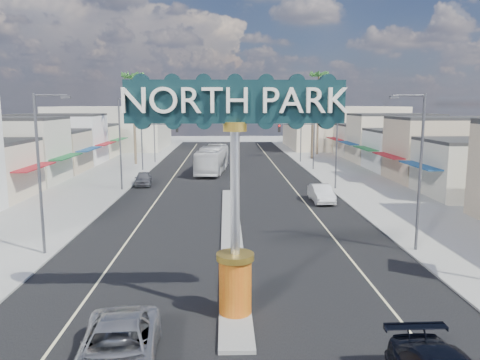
{
  "coord_description": "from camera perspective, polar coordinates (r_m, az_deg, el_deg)",
  "views": [
    {
      "loc": [
        -0.36,
        -15.69,
        8.42
      ],
      "look_at": [
        0.46,
        10.78,
        4.12
      ],
      "focal_mm": 35.0,
      "sensor_mm": 36.0,
      "label": 1
    }
  ],
  "objects": [
    {
      "name": "palm_right_far",
      "position": [
        79.3,
        9.6,
        11.96
      ],
      "size": [
        2.6,
        2.6,
        14.1
      ],
      "color": "brown",
      "rests_on": "ground"
    },
    {
      "name": "road",
      "position": [
        46.46,
        -1.3,
        -1.22
      ],
      "size": [
        20.0,
        120.0,
        0.01
      ],
      "primitive_type": "cube",
      "color": "black",
      "rests_on": "ground"
    },
    {
      "name": "streetlight_r_near",
      "position": [
        28.07,
        20.86,
        1.75
      ],
      "size": [
        2.03,
        0.22,
        9.0
      ],
      "color": "#47474C",
      "rests_on": "ground"
    },
    {
      "name": "median_island",
      "position": [
        30.84,
        -1.05,
        -6.47
      ],
      "size": [
        1.3,
        30.0,
        0.16
      ],
      "primitive_type": "cube",
      "color": "gray",
      "rests_on": "ground"
    },
    {
      "name": "traffic_signal_right",
      "position": [
        60.59,
        7.32,
        5.22
      ],
      "size": [
        5.09,
        0.45,
        6.0
      ],
      "color": "#47474C",
      "rests_on": "ground"
    },
    {
      "name": "streetlight_l_near",
      "position": [
        27.8,
        -23.02,
        1.56
      ],
      "size": [
        2.03,
        0.22,
        9.0
      ],
      "color": "#47474C",
      "rests_on": "ground"
    },
    {
      "name": "gateway_sign",
      "position": [
        17.85,
        -0.61,
        1.2
      ],
      "size": [
        8.2,
        1.5,
        9.15
      ],
      "color": "#D94010",
      "rests_on": "median_island"
    },
    {
      "name": "backdrop_far_right",
      "position": [
        93.51,
        12.13,
        6.31
      ],
      "size": [
        20.0,
        20.0,
        8.0
      ],
      "primitive_type": "cube",
      "color": "beige",
      "rests_on": "ground"
    },
    {
      "name": "sidewalk_left",
      "position": [
        48.41,
        -18.12,
        -1.18
      ],
      "size": [
        8.0,
        120.0,
        0.12
      ],
      "primitive_type": "cube",
      "color": "gray",
      "rests_on": "ground"
    },
    {
      "name": "streetlight_r_mid",
      "position": [
        47.07,
        11.53,
        4.95
      ],
      "size": [
        2.03,
        0.22,
        9.0
      ],
      "color": "#47474C",
      "rests_on": "ground"
    },
    {
      "name": "storefront_row_left",
      "position": [
        63.51,
        -23.67,
        3.55
      ],
      "size": [
        12.0,
        42.0,
        6.0
      ],
      "primitive_type": "cube",
      "color": "beige",
      "rests_on": "ground"
    },
    {
      "name": "palm_right_mid",
      "position": [
        72.96,
        8.93,
        10.83
      ],
      "size": [
        2.6,
        2.6,
        12.1
      ],
      "color": "brown",
      "rests_on": "ground"
    },
    {
      "name": "sidewalk_right",
      "position": [
        48.62,
        15.43,
        -1.02
      ],
      "size": [
        8.0,
        120.0,
        0.12
      ],
      "primitive_type": "cube",
      "color": "gray",
      "rests_on": "ground"
    },
    {
      "name": "streetlight_l_mid",
      "position": [
        46.91,
        -14.22,
        4.84
      ],
      "size": [
        2.03,
        0.22,
        9.0
      ],
      "color": "#47474C",
      "rests_on": "ground"
    },
    {
      "name": "traffic_signal_left",
      "position": [
        60.48,
        -10.21,
        5.15
      ],
      "size": [
        5.09,
        0.45,
        6.0
      ],
      "color": "#47474C",
      "rests_on": "ground"
    },
    {
      "name": "storefront_row_right",
      "position": [
        63.78,
        20.73,
        3.75
      ],
      "size": [
        12.0,
        42.0,
        6.0
      ],
      "primitive_type": "cube",
      "color": "#B7B29E",
      "rests_on": "ground"
    },
    {
      "name": "ground",
      "position": [
        46.46,
        -1.3,
        -1.22
      ],
      "size": [
        160.0,
        160.0,
        0.0
      ],
      "primitive_type": "plane",
      "color": "gray",
      "rests_on": "ground"
    },
    {
      "name": "car_parked_left",
      "position": [
        50.03,
        -11.7,
        0.16
      ],
      "size": [
        2.12,
        4.32,
        1.42
      ],
      "primitive_type": "imported",
      "rotation": [
        0.0,
        0.0,
        0.11
      ],
      "color": "slate",
      "rests_on": "ground"
    },
    {
      "name": "streetlight_r_far",
      "position": [
        68.63,
        7.32,
        6.35
      ],
      "size": [
        2.03,
        0.22,
        9.0
      ],
      "color": "#47474C",
      "rests_on": "ground"
    },
    {
      "name": "streetlight_l_far",
      "position": [
        68.52,
        -10.29,
        6.27
      ],
      "size": [
        2.03,
        0.22,
        9.0
      ],
      "color": "#47474C",
      "rests_on": "ground"
    },
    {
      "name": "car_parked_right",
      "position": [
        41.24,
        9.87,
        -1.63
      ],
      "size": [
        1.7,
        4.63,
        1.51
      ],
      "primitive_type": "imported",
      "rotation": [
        0.0,
        0.0,
        0.02
      ],
      "color": "silver",
      "rests_on": "ground"
    },
    {
      "name": "palm_left_far",
      "position": [
        66.97,
        -12.92,
        11.63
      ],
      "size": [
        2.6,
        2.6,
        13.1
      ],
      "color": "brown",
      "rests_on": "ground"
    },
    {
      "name": "city_bus",
      "position": [
        58.23,
        -3.38,
        2.52
      ],
      "size": [
        4.02,
        12.0,
        3.28
      ],
      "primitive_type": "imported",
      "rotation": [
        0.0,
        0.0,
        -0.11
      ],
      "color": "silver",
      "rests_on": "ground"
    },
    {
      "name": "backdrop_far_left",
      "position": [
        93.34,
        -15.27,
        6.18
      ],
      "size": [
        20.0,
        20.0,
        8.0
      ],
      "primitive_type": "cube",
      "color": "#B7B29E",
      "rests_on": "ground"
    },
    {
      "name": "suv_left",
      "position": [
        16.22,
        -14.69,
        -19.28
      ],
      "size": [
        3.02,
        5.7,
        1.52
      ],
      "primitive_type": "imported",
      "rotation": [
        0.0,
        0.0,
        0.09
      ],
      "color": "#A4A5A9",
      "rests_on": "ground"
    }
  ]
}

